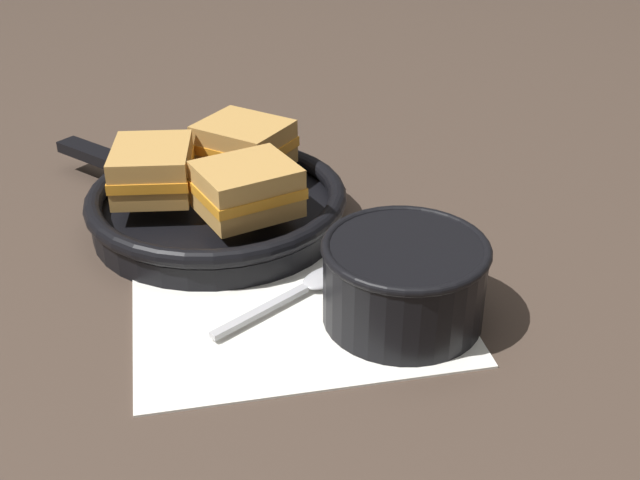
{
  "coord_description": "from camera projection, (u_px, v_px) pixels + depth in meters",
  "views": [
    {
      "loc": [
        -0.16,
        -0.54,
        0.39
      ],
      "look_at": [
        0.01,
        0.04,
        0.04
      ],
      "focal_mm": 45.0,
      "sensor_mm": 36.0,
      "label": 1
    }
  ],
  "objects": [
    {
      "name": "ground_plane",
      "position": [
        320.0,
        305.0,
        0.68
      ],
      "size": [
        4.0,
        4.0,
        0.0
      ],
      "primitive_type": "plane",
      "color": "#47382D"
    },
    {
      "name": "napkin",
      "position": [
        295.0,
        302.0,
        0.68
      ],
      "size": [
        0.29,
        0.25,
        0.0
      ],
      "color": "white",
      "rests_on": "ground_plane"
    },
    {
      "name": "soup_bowl",
      "position": [
        404.0,
        277.0,
        0.64
      ],
      "size": [
        0.14,
        0.14,
        0.07
      ],
      "color": "black",
      "rests_on": "ground_plane"
    },
    {
      "name": "spoon",
      "position": [
        308.0,
        286.0,
        0.69
      ],
      "size": [
        0.14,
        0.08,
        0.01
      ],
      "rotation": [
        0.0,
        0.0,
        0.48
      ],
      "color": "#B7B7BC",
      "rests_on": "napkin"
    },
    {
      "name": "skillet",
      "position": [
        216.0,
        206.0,
        0.79
      ],
      "size": [
        0.28,
        0.32,
        0.04
      ],
      "color": "black",
      "rests_on": "ground_plane"
    },
    {
      "name": "sandwich_near_left",
      "position": [
        247.0,
        189.0,
        0.73
      ],
      "size": [
        0.1,
        0.09,
        0.05
      ],
      "rotation": [
        0.0,
        0.0,
        6.52
      ],
      "color": "#C18E47",
      "rests_on": "skillet"
    },
    {
      "name": "sandwich_near_right",
      "position": [
        244.0,
        145.0,
        0.82
      ],
      "size": [
        0.11,
        0.11,
        0.05
      ],
      "rotation": [
        0.0,
        0.0,
        8.6
      ],
      "color": "#C18E47",
      "rests_on": "skillet"
    },
    {
      "name": "sandwich_far_left",
      "position": [
        152.0,
        170.0,
        0.76
      ],
      "size": [
        0.09,
        0.1,
        0.05
      ],
      "rotation": [
        0.0,
        0.0,
        10.77
      ],
      "color": "#C18E47",
      "rests_on": "skillet"
    }
  ]
}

